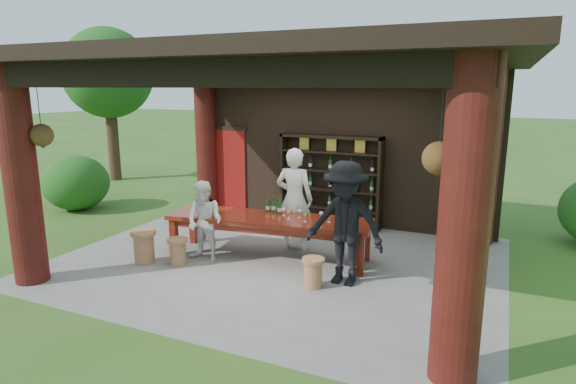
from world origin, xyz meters
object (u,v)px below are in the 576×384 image
at_px(stool_far_left, 144,246).
at_px(host, 294,199).
at_px(napkin_basket, 209,209).
at_px(guest_man, 345,224).
at_px(stool_near_right, 313,272).
at_px(wine_shelf, 330,181).
at_px(stool_near_left, 178,251).
at_px(tasting_table, 269,223).
at_px(guest_woman, 205,221).

relative_size(stool_far_left, host, 0.30).
bearing_deg(stool_far_left, napkin_basket, 51.55).
xyz_separation_m(stool_far_left, guest_man, (3.42, 0.57, 0.66)).
xyz_separation_m(stool_far_left, host, (2.06, 1.78, 0.65)).
bearing_deg(stool_near_right, wine_shelf, 105.32).
height_order(stool_near_left, napkin_basket, napkin_basket).
xyz_separation_m(stool_near_right, guest_man, (0.38, 0.34, 0.71)).
relative_size(tasting_table, stool_near_left, 8.02).
bearing_deg(host, guest_woman, 40.96).
distance_m(stool_near_right, host, 1.97).
bearing_deg(tasting_table, host, 72.89).
xyz_separation_m(stool_near_left, guest_woman, (0.31, 0.38, 0.46)).
bearing_deg(stool_near_right, stool_far_left, -175.73).
bearing_deg(stool_near_left, stool_far_left, -164.66).
height_order(wine_shelf, stool_near_right, wine_shelf).
distance_m(tasting_table, guest_woman, 1.11).
bearing_deg(wine_shelf, guest_woman, -112.77).
xyz_separation_m(wine_shelf, guest_woman, (-1.24, -2.96, -0.29)).
height_order(stool_near_right, napkin_basket, napkin_basket).
distance_m(tasting_table, stool_near_right, 1.53).
height_order(stool_near_left, guest_woman, guest_woman).
xyz_separation_m(stool_near_right, guest_woman, (-2.14, 0.31, 0.46)).
bearing_deg(napkin_basket, stool_near_right, -17.04).
height_order(tasting_table, guest_woman, guest_woman).
bearing_deg(guest_woman, guest_man, 3.31).
xyz_separation_m(wine_shelf, host, (-0.09, -1.73, -0.04)).
xyz_separation_m(host, guest_woman, (-1.16, -1.24, -0.25)).
relative_size(stool_near_left, host, 0.24).
distance_m(wine_shelf, guest_man, 3.20).
relative_size(stool_near_right, guest_man, 0.24).
bearing_deg(tasting_table, napkin_basket, -170.89).
bearing_deg(host, wine_shelf, -98.89).
relative_size(wine_shelf, napkin_basket, 8.64).
bearing_deg(wine_shelf, stool_near_right, -74.68).
height_order(tasting_table, guest_man, guest_man).
bearing_deg(wine_shelf, host, -92.93).
relative_size(stool_near_left, stool_near_right, 1.00).
relative_size(tasting_table, napkin_basket, 14.22).
bearing_deg(napkin_basket, guest_man, -7.70).
relative_size(tasting_table, guest_woman, 2.62).
distance_m(guest_woman, napkin_basket, 0.44).
distance_m(stool_near_left, stool_far_left, 0.61).
xyz_separation_m(wine_shelf, tasting_table, (-0.29, -2.39, -0.36)).
bearing_deg(host, stool_near_left, 41.73).
bearing_deg(guest_woman, stool_far_left, -146.50).
bearing_deg(napkin_basket, stool_near_left, -101.15).
relative_size(guest_woman, napkin_basket, 5.43).
relative_size(wine_shelf, stool_near_right, 4.88).
distance_m(wine_shelf, host, 1.73).
height_order(wine_shelf, stool_near_left, wine_shelf).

